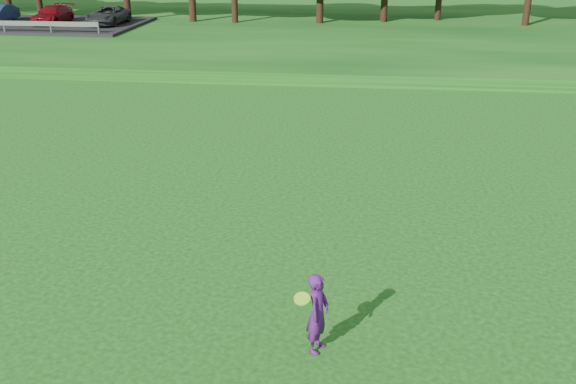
# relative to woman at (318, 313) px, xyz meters

# --- Properties ---
(ground) EXTENTS (140.00, 140.00, 0.00)m
(ground) POSITION_rel_woman_xyz_m (-3.16, 1.24, -0.74)
(ground) COLOR #0D4711
(ground) RESTS_ON ground
(berm) EXTENTS (130.00, 30.00, 0.60)m
(berm) POSITION_rel_woman_xyz_m (-3.16, 35.24, -0.44)
(berm) COLOR #0D4711
(berm) RESTS_ON ground
(walking_path) EXTENTS (130.00, 1.60, 0.04)m
(walking_path) POSITION_rel_woman_xyz_m (-3.16, 21.24, -0.72)
(walking_path) COLOR gray
(walking_path) RESTS_ON ground
(woman) EXTENTS (0.63, 0.66, 1.48)m
(woman) POSITION_rel_woman_xyz_m (0.00, 0.00, 0.00)
(woman) COLOR #4F176B
(woman) RESTS_ON ground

